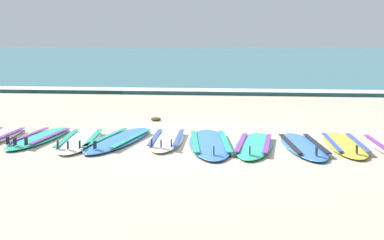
# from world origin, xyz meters

# --- Properties ---
(ground_plane) EXTENTS (80.00, 80.00, 0.00)m
(ground_plane) POSITION_xyz_m (0.00, 0.00, 0.00)
(ground_plane) COLOR #B7AD93
(sea) EXTENTS (80.00, 60.00, 0.10)m
(sea) POSITION_xyz_m (0.00, 36.94, 0.05)
(sea) COLOR teal
(sea) RESTS_ON ground
(wave_foam_strip) EXTENTS (80.00, 0.91, 0.11)m
(wave_foam_strip) POSITION_xyz_m (0.00, 7.40, 0.06)
(wave_foam_strip) COLOR white
(wave_foam_strip) RESTS_ON ground
(surfboard_1) EXTENTS (0.64, 2.11, 0.18)m
(surfboard_1) POSITION_xyz_m (-2.57, -0.12, 0.04)
(surfboard_1) COLOR #2DB793
(surfboard_1) RESTS_ON ground
(surfboard_2) EXTENTS (0.81, 2.27, 0.18)m
(surfboard_2) POSITION_xyz_m (-1.88, -0.25, 0.04)
(surfboard_2) COLOR white
(surfboard_2) RESTS_ON ground
(surfboard_3) EXTENTS (0.90, 2.41, 0.18)m
(surfboard_3) POSITION_xyz_m (-1.28, -0.13, 0.04)
(surfboard_3) COLOR #3875CC
(surfboard_3) RESTS_ON ground
(surfboard_4) EXTENTS (0.61, 2.06, 0.18)m
(surfboard_4) POSITION_xyz_m (-0.54, -0.05, 0.04)
(surfboard_4) COLOR silver
(surfboard_4) RESTS_ON ground
(surfboard_5) EXTENTS (0.95, 2.56, 0.18)m
(surfboard_5) POSITION_xyz_m (0.14, -0.28, 0.04)
(surfboard_5) COLOR #3875CC
(surfboard_5) RESTS_ON ground
(surfboard_6) EXTENTS (0.67, 2.17, 0.18)m
(surfboard_6) POSITION_xyz_m (0.80, -0.35, 0.04)
(surfboard_6) COLOR #2DB793
(surfboard_6) RESTS_ON ground
(surfboard_7) EXTENTS (0.81, 2.21, 0.18)m
(surfboard_7) POSITION_xyz_m (1.52, -0.33, 0.04)
(surfboard_7) COLOR #3875CC
(surfboard_7) RESTS_ON ground
(surfboard_8) EXTENTS (0.62, 2.13, 0.18)m
(surfboard_8) POSITION_xyz_m (2.14, -0.15, 0.04)
(surfboard_8) COLOR yellow
(surfboard_8) RESTS_ON ground
(seaweed_clump_near_shoreline) EXTENTS (0.20, 0.16, 0.07)m
(seaweed_clump_near_shoreline) POSITION_xyz_m (-1.10, 2.11, 0.04)
(seaweed_clump_near_shoreline) COLOR #4C4228
(seaweed_clump_near_shoreline) RESTS_ON ground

